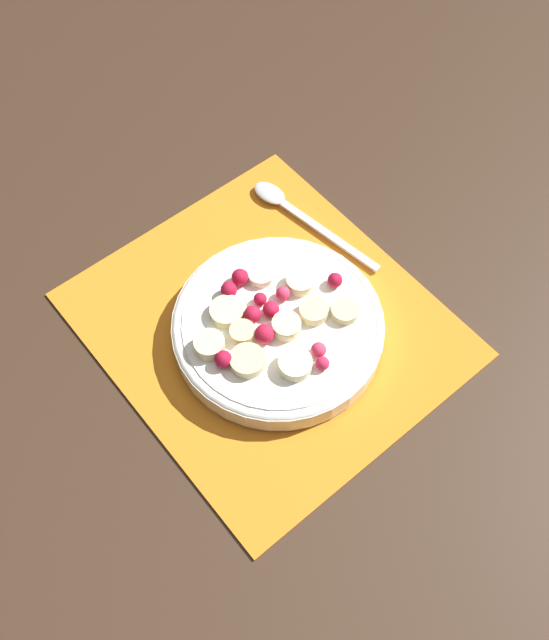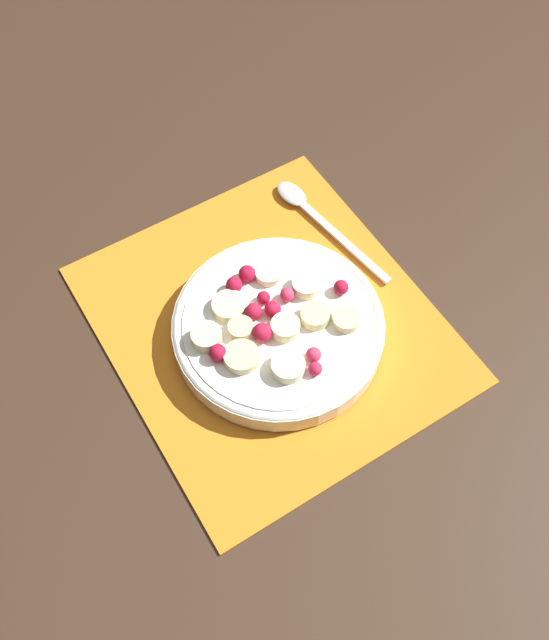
% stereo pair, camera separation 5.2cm
% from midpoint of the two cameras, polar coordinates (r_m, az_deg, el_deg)
% --- Properties ---
extents(ground_plane, '(3.00, 3.00, 0.00)m').
position_cam_midpoint_polar(ground_plane, '(0.79, 1.43, -0.44)').
color(ground_plane, '#382619').
extents(placemat, '(0.38, 0.34, 0.01)m').
position_cam_midpoint_polar(placemat, '(0.79, 1.43, -0.33)').
color(placemat, orange).
rests_on(placemat, ground_plane).
extents(fruit_bowl, '(0.23, 0.23, 0.05)m').
position_cam_midpoint_polar(fruit_bowl, '(0.76, 1.92, -0.78)').
color(fruit_bowl, silver).
rests_on(fruit_bowl, placemat).
extents(spoon, '(0.19, 0.05, 0.01)m').
position_cam_midpoint_polar(spoon, '(0.87, 4.57, 8.65)').
color(spoon, silver).
rests_on(spoon, placemat).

